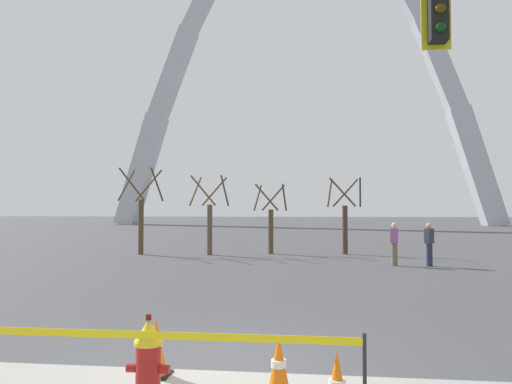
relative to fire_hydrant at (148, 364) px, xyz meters
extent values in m
plane|color=#474749|center=(0.60, 1.32, -0.47)|extent=(240.00, 240.00, 0.00)
cylinder|color=maroon|center=(0.00, -0.01, -0.11)|extent=(0.26, 0.26, 0.62)
cylinder|color=gold|center=(0.00, -0.01, 0.22)|extent=(0.30, 0.30, 0.04)
cone|color=gold|center=(0.00, -0.01, 0.35)|extent=(0.30, 0.30, 0.22)
cylinder|color=#5E0F0D|center=(0.00, -0.01, 0.49)|extent=(0.06, 0.06, 0.06)
cylinder|color=maroon|center=(-0.18, -0.01, -0.04)|extent=(0.10, 0.09, 0.09)
cylinder|color=maroon|center=(0.18, -0.01, -0.04)|extent=(0.10, 0.09, 0.09)
cylinder|color=maroon|center=(0.00, 0.19, -0.14)|extent=(0.13, 0.14, 0.13)
cylinder|color=#5E0F0D|center=(0.00, 0.27, -0.14)|extent=(0.15, 0.03, 0.15)
cylinder|color=#232326|center=(2.23, -0.10, -0.03)|extent=(0.04, 0.04, 0.88)
cube|color=yellow|center=(-0.18, -0.11, 0.33)|extent=(4.82, 0.02, 0.08)
cube|color=black|center=(-0.24, 0.97, -0.45)|extent=(0.36, 0.36, 0.03)
cone|color=orange|center=(-0.24, 0.97, -0.09)|extent=(0.28, 0.28, 0.70)
cylinder|color=white|center=(-0.24, 0.97, -0.05)|extent=(0.17, 0.17, 0.08)
cylinder|color=white|center=(1.96, -0.20, -0.05)|extent=(0.17, 0.17, 0.08)
cone|color=orange|center=(1.35, 0.34, -0.09)|extent=(0.28, 0.28, 0.70)
cylinder|color=white|center=(1.35, 0.34, -0.05)|extent=(0.17, 0.17, 0.08)
cube|color=black|center=(3.62, 2.41, 4.58)|extent=(0.26, 0.24, 0.90)
cube|color=gold|center=(3.62, 2.55, 4.58)|extent=(0.44, 0.03, 1.04)
sphere|color=#392706|center=(3.62, 2.28, 4.58)|extent=(0.16, 0.16, 0.16)
sphere|color=black|center=(3.62, 2.28, 4.30)|extent=(0.16, 0.16, 0.16)
cube|color=#B2B5BC|center=(-21.06, 57.83, 6.81)|extent=(6.82, 2.56, 15.39)
cube|color=#B2B5BC|center=(-16.73, 57.83, 19.92)|extent=(6.52, 2.29, 12.54)
cube|color=#B2B5BC|center=(17.92, 57.83, 19.92)|extent=(6.52, 2.29, 12.54)
cube|color=#B2B5BC|center=(22.25, 57.83, 6.81)|extent=(6.82, 2.56, 15.39)
cylinder|color=brown|center=(-6.11, 16.56, 0.80)|extent=(0.24, 0.24, 2.53)
cylinder|color=brown|center=(-6.88, 16.71, 2.75)|extent=(0.35, 1.36, 1.51)
cylinder|color=brown|center=(-5.33, 16.48, 2.75)|extent=(0.22, 1.37, 1.51)
cylinder|color=brown|center=(-6.03, 17.34, 2.75)|extent=(1.37, 0.22, 1.51)
cylinder|color=brown|center=(-6.28, 15.79, 2.75)|extent=(1.36, 0.38, 1.51)
cylinder|color=brown|center=(-2.90, 16.67, 0.68)|extent=(0.24, 0.24, 2.30)
cylinder|color=brown|center=(-3.60, 16.81, 2.45)|extent=(0.32, 1.24, 1.38)
cylinder|color=brown|center=(-2.19, 16.60, 2.45)|extent=(0.20, 1.26, 1.38)
cylinder|color=brown|center=(-2.83, 17.38, 2.45)|extent=(1.26, 0.20, 1.38)
cylinder|color=brown|center=(-3.06, 15.97, 2.45)|extent=(1.24, 0.35, 1.38)
cylinder|color=brown|center=(-0.18, 17.56, 0.57)|extent=(0.24, 0.24, 2.07)
cylinder|color=brown|center=(-0.81, 17.69, 2.17)|extent=(0.30, 1.13, 1.25)
cylinder|color=brown|center=(0.46, 17.50, 2.17)|extent=(0.19, 1.14, 1.25)
cylinder|color=brown|center=(-0.11, 18.20, 2.17)|extent=(1.14, 0.19, 1.25)
cylinder|color=brown|center=(-0.32, 16.93, 2.17)|extent=(1.13, 0.32, 1.25)
cylinder|color=#473323|center=(3.26, 17.77, 0.66)|extent=(0.24, 0.24, 2.25)
cylinder|color=#473323|center=(2.58, 17.91, 2.39)|extent=(0.32, 1.22, 1.35)
cylinder|color=#473323|center=(3.96, 17.70, 2.39)|extent=(0.20, 1.23, 1.35)
cylinder|color=#473323|center=(3.33, 18.47, 2.39)|extent=(1.23, 0.20, 1.35)
cylinder|color=#473323|center=(3.11, 17.09, 2.39)|extent=(1.22, 0.34, 1.35)
cylinder|color=#232847|center=(6.00, 13.33, -0.05)|extent=(0.22, 0.22, 0.84)
cube|color=#333338|center=(6.00, 13.33, 0.64)|extent=(0.38, 0.38, 0.54)
sphere|color=tan|center=(6.00, 13.33, 1.02)|extent=(0.20, 0.20, 0.20)
cylinder|color=brown|center=(4.76, 13.38, -0.05)|extent=(0.22, 0.22, 0.84)
cube|color=#995193|center=(4.76, 13.38, 0.64)|extent=(0.32, 0.39, 0.54)
sphere|color=beige|center=(4.76, 13.38, 1.02)|extent=(0.20, 0.20, 0.20)
camera|label=1|loc=(1.72, -4.98, 1.64)|focal=33.88mm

